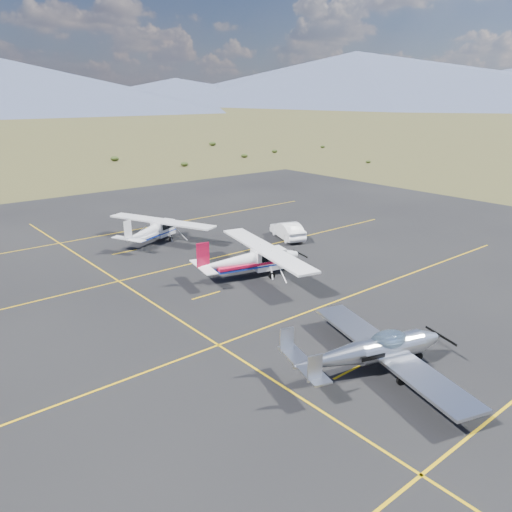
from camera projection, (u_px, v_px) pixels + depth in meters
name	position (u px, v px, depth m)	size (l,w,h in m)	color
ground	(335.00, 324.00, 25.85)	(1600.00, 1600.00, 0.00)	#383D1C
apron	(251.00, 286.00, 31.00)	(72.00, 72.00, 0.02)	black
aircraft_low_wing	(373.00, 350.00, 21.12)	(7.31, 9.92, 2.17)	silver
aircraft_cessna	(251.00, 259.00, 32.29)	(6.90, 10.78, 2.73)	white
aircraft_plain	(154.00, 229.00, 39.74)	(7.05, 9.48, 2.47)	white
sedan	(287.00, 230.00, 40.97)	(1.49, 4.26, 1.40)	white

